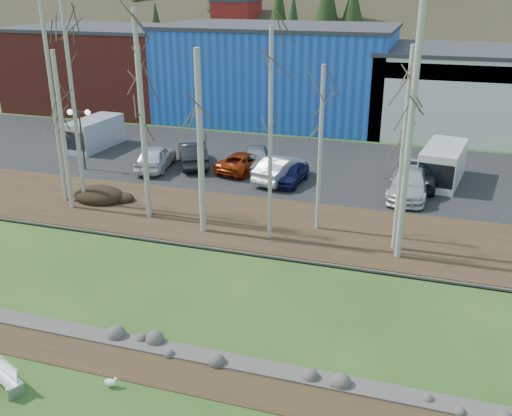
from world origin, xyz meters
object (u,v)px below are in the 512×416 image
(seagull, at_px, (111,382))
(car_1, at_px, (193,154))
(car_0, at_px, (156,157))
(car_5, at_px, (282,169))
(van_grey, at_px, (93,134))
(car_2, at_px, (244,162))
(car_7, at_px, (409,183))
(bench_intact, at_px, (3,373))
(car_3, at_px, (256,158))
(car_4, at_px, (291,173))
(street_lamp, at_px, (80,123))
(car_6, at_px, (417,173))
(van_white, at_px, (442,165))

(seagull, distance_m, car_1, 22.77)
(car_0, height_order, car_1, car_1)
(car_5, xyz_separation_m, van_grey, (-15.45, 3.06, 0.31))
(car_2, bearing_deg, car_0, 25.88)
(car_1, bearing_deg, car_2, 149.00)
(car_0, distance_m, car_7, 16.43)
(seagull, xyz_separation_m, car_5, (-0.01, 20.46, 0.73))
(bench_intact, distance_m, car_1, 22.94)
(car_0, bearing_deg, car_7, 169.03)
(car_0, xyz_separation_m, car_3, (6.32, 2.19, -0.14))
(car_2, distance_m, car_4, 3.85)
(car_5, height_order, van_grey, van_grey)
(street_lamp, height_order, car_5, street_lamp)
(car_0, xyz_separation_m, car_5, (8.66, 0.15, -0.01))
(car_3, relative_size, car_4, 1.21)
(street_lamp, bearing_deg, car_5, -3.74)
(car_2, xyz_separation_m, car_5, (2.88, -1.16, 0.15))
(bench_intact, relative_size, car_3, 0.40)
(car_1, distance_m, van_grey, 9.01)
(car_6, distance_m, car_7, 2.22)
(car_1, bearing_deg, car_0, 6.91)
(street_lamp, bearing_deg, car_6, -1.81)
(bench_intact, relative_size, car_5, 0.38)
(car_7, relative_size, van_grey, 1.05)
(car_2, distance_m, van_grey, 12.73)
(car_6, bearing_deg, car_4, 16.80)
(car_0, bearing_deg, car_6, 176.54)
(car_2, height_order, van_grey, van_grey)
(car_7, height_order, van_white, van_white)
(bench_intact, distance_m, car_2, 22.53)
(street_lamp, distance_m, car_6, 21.61)
(car_4, distance_m, van_white, 9.33)
(car_6, bearing_deg, car_5, 13.26)
(car_7, xyz_separation_m, van_grey, (-23.22, 3.48, 0.31))
(seagull, relative_size, street_lamp, 0.11)
(car_4, bearing_deg, van_white, 23.30)
(street_lamp, bearing_deg, van_grey, 105.05)
(car_5, relative_size, van_white, 0.86)
(car_6, bearing_deg, car_7, 83.00)
(car_7, bearing_deg, car_3, 168.43)
(bench_intact, relative_size, van_white, 0.33)
(street_lamp, height_order, car_7, street_lamp)
(street_lamp, bearing_deg, bench_intact, -74.35)
(bench_intact, relative_size, car_1, 0.37)
(van_white, bearing_deg, street_lamp, -160.80)
(bench_intact, distance_m, van_grey, 27.33)
(car_6, height_order, van_white, van_white)
(street_lamp, bearing_deg, seagull, -66.11)
(seagull, relative_size, car_6, 0.09)
(car_6, distance_m, van_white, 1.71)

